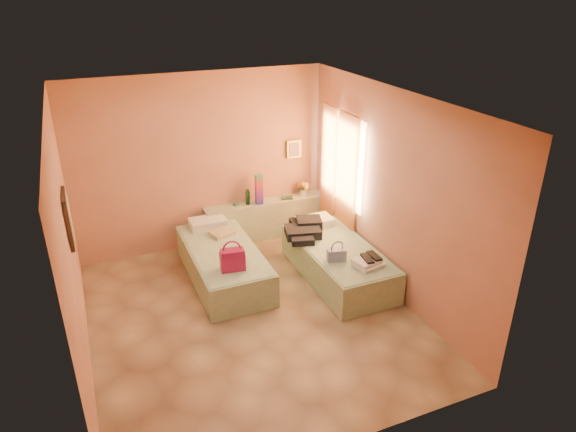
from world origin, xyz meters
name	(u,v)px	position (x,y,z in m)	size (l,w,h in m)	color
ground	(252,316)	(0.00, 0.00, 0.00)	(4.50, 4.50, 0.00)	tan
room_walls	(249,172)	(0.21, 0.57, 1.79)	(4.02, 4.51, 2.81)	tan
headboard_ledge	(265,219)	(0.98, 2.10, 0.33)	(2.05, 0.30, 0.65)	#A6B493
bed_left	(223,264)	(-0.07, 1.05, 0.25)	(0.90, 2.00, 0.50)	#A3C09A
bed_right	(338,262)	(1.49, 0.44, 0.25)	(0.90, 2.00, 0.50)	#A3C09A
water_bottle	(248,197)	(0.68, 2.09, 0.77)	(0.07, 0.07, 0.25)	#163C22
rainbow_box	(259,189)	(0.86, 2.05, 0.90)	(0.11, 0.11, 0.50)	#951249
small_dish	(236,204)	(0.49, 2.13, 0.66)	(0.11, 0.11, 0.03)	#447E5C
green_book	(287,198)	(1.36, 2.06, 0.67)	(0.18, 0.13, 0.03)	#2A4E37
flower_vase	(303,187)	(1.67, 2.09, 0.79)	(0.22, 0.22, 0.29)	beige
magenta_handbag	(232,259)	(-0.10, 0.44, 0.65)	(0.32, 0.18, 0.30)	#951249
khaki_garment	(222,233)	(0.05, 1.48, 0.53)	(0.34, 0.27, 0.06)	tan
clothes_pile	(306,230)	(1.21, 0.97, 0.58)	(0.56, 0.56, 0.17)	black
blue_handbag	(337,255)	(1.28, 0.11, 0.58)	(0.26, 0.11, 0.17)	#4460A5
towel_stack	(368,263)	(1.59, -0.20, 0.55)	(0.35, 0.30, 0.10)	white
sandal_pair	(371,257)	(1.64, -0.18, 0.61)	(0.20, 0.27, 0.03)	black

